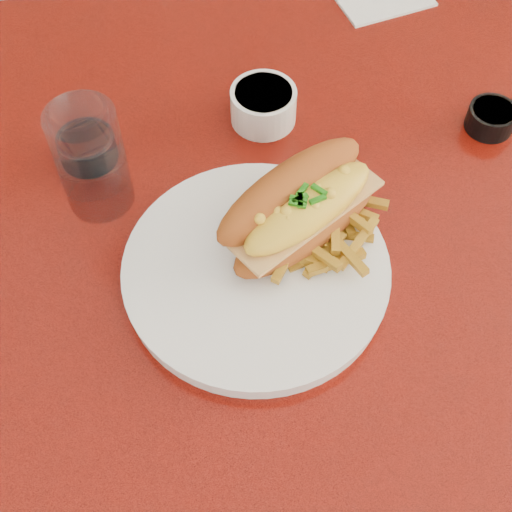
{
  "coord_description": "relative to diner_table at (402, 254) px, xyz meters",
  "views": [
    {
      "loc": [
        -0.26,
        -0.51,
        1.41
      ],
      "look_at": [
        -0.21,
        -0.11,
        0.81
      ],
      "focal_mm": 50.0,
      "sensor_mm": 36.0,
      "label": 1
    }
  ],
  "objects": [
    {
      "name": "ground",
      "position": [
        0.0,
        0.0,
        -0.61
      ],
      "size": [
        8.0,
        8.0,
        0.0
      ],
      "primitive_type": "plane",
      "color": "silver",
      "rests_on": "ground"
    },
    {
      "name": "dinner_plate",
      "position": [
        -0.21,
        -0.11,
        0.17
      ],
      "size": [
        0.35,
        0.35,
        0.02
      ],
      "rotation": [
        0.0,
        0.0,
        -0.3
      ],
      "color": "white",
      "rests_on": "diner_table"
    },
    {
      "name": "fork",
      "position": [
        -0.16,
        -0.06,
        0.18
      ],
      "size": [
        0.1,
        0.15,
        0.0
      ],
      "rotation": [
        0.0,
        0.0,
        2.1
      ],
      "color": "silver",
      "rests_on": "dinner_plate"
    },
    {
      "name": "mac_hoagie",
      "position": [
        -0.16,
        -0.07,
        0.22
      ],
      "size": [
        0.21,
        0.19,
        0.09
      ],
      "rotation": [
        0.0,
        0.0,
        0.6
      ],
      "color": "#AC531B",
      "rests_on": "dinner_plate"
    },
    {
      "name": "booth_bench_far",
      "position": [
        0.0,
        0.81,
        -0.32
      ],
      "size": [
        1.2,
        0.51,
        0.9
      ],
      "color": "#9F0A17",
      "rests_on": "ground"
    },
    {
      "name": "gravy_ramekin",
      "position": [
        -0.18,
        0.11,
        0.19
      ],
      "size": [
        0.1,
        0.1,
        0.04
      ],
      "rotation": [
        0.0,
        0.0,
        -0.38
      ],
      "color": "white",
      "rests_on": "diner_table"
    },
    {
      "name": "sauce_cup_left",
      "position": [
        -0.39,
        0.08,
        0.18
      ],
      "size": [
        0.07,
        0.07,
        0.03
      ],
      "rotation": [
        0.0,
        0.0,
        0.07
      ],
      "color": "black",
      "rests_on": "diner_table"
    },
    {
      "name": "water_tumbler",
      "position": [
        -0.37,
        0.01,
        0.23
      ],
      "size": [
        0.1,
        0.1,
        0.13
      ],
      "primitive_type": "cylinder",
      "rotation": [
        0.0,
        0.0,
        0.36
      ],
      "color": "silver",
      "rests_on": "diner_table"
    },
    {
      "name": "fries_pile",
      "position": [
        -0.15,
        -0.08,
        0.2
      ],
      "size": [
        0.13,
        0.12,
        0.04
      ],
      "primitive_type": null,
      "rotation": [
        0.0,
        0.0,
        -0.05
      ],
      "color": "gold",
      "rests_on": "dinner_plate"
    },
    {
      "name": "diner_table",
      "position": [
        0.0,
        0.0,
        0.0
      ],
      "size": [
        1.23,
        0.83,
        0.77
      ],
      "color": "red",
      "rests_on": "ground"
    },
    {
      "name": "sauce_cup_right",
      "position": [
        0.1,
        0.07,
        0.18
      ],
      "size": [
        0.06,
        0.06,
        0.03
      ],
      "rotation": [
        0.0,
        0.0,
        -0.1
      ],
      "color": "black",
      "rests_on": "diner_table"
    }
  ]
}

